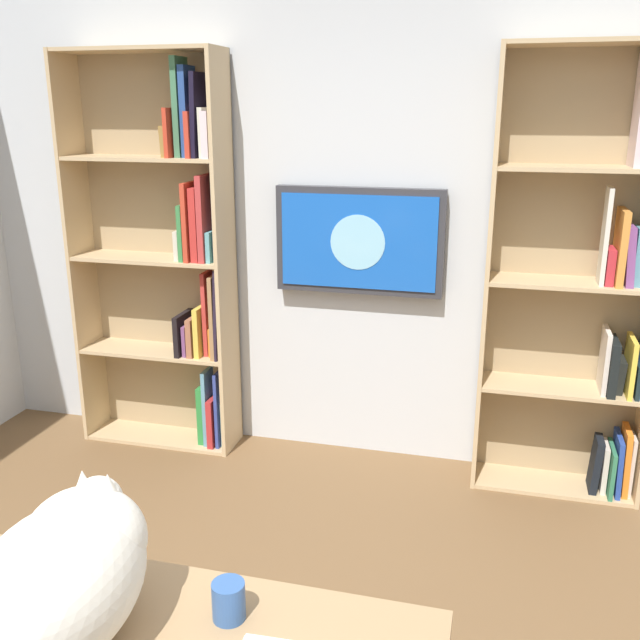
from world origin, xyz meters
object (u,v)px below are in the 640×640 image
object	(u,v)px
bookshelf_left	(594,280)
wall_mounted_tv	(359,241)
bookshelf_right	(173,257)
coffee_mug	(229,601)
cat	(66,571)

from	to	relation	value
bookshelf_left	wall_mounted_tv	xyz separation A→B (m)	(1.18, -0.08, 0.12)
bookshelf_right	wall_mounted_tv	world-z (taller)	bookshelf_right
bookshelf_left	coffee_mug	world-z (taller)	bookshelf_left
bookshelf_left	bookshelf_right	world-z (taller)	bookshelf_right
wall_mounted_tv	coffee_mug	world-z (taller)	wall_mounted_tv
coffee_mug	wall_mounted_tv	bearing A→B (deg)	-86.04
bookshelf_right	coffee_mug	xyz separation A→B (m)	(-1.20, 2.23, -0.32)
bookshelf_left	cat	xyz separation A→B (m)	(1.34, 2.38, -0.20)
bookshelf_right	wall_mounted_tv	xyz separation A→B (m)	(-1.04, -0.08, 0.12)
bookshelf_left	bookshelf_right	bearing A→B (deg)	-0.00
bookshelf_left	bookshelf_right	size ratio (longest dim) A/B	1.00
cat	wall_mounted_tv	bearing A→B (deg)	-93.86
bookshelf_right	cat	distance (m)	2.54
wall_mounted_tv	coffee_mug	xyz separation A→B (m)	(-0.16, 2.31, -0.45)
wall_mounted_tv	cat	bearing A→B (deg)	86.14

